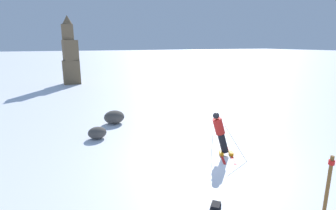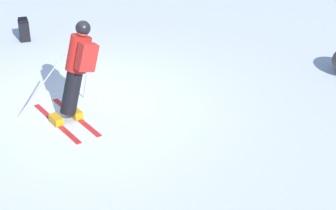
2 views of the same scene
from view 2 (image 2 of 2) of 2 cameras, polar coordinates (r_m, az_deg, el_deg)
The scene contains 3 objects.
ground_plane at distance 10.00m, azimuth -7.84°, elevation 0.28°, with size 300.00×300.00×0.00m, color white.
skier at distance 9.17m, azimuth -9.24°, elevation 3.84°, with size 1.38×1.62×1.68m.
spare_backpack at distance 12.96m, azimuth -14.41°, elevation 7.42°, with size 0.37×0.37×0.50m.
Camera 2 is at (7.19, 5.22, 4.60)m, focal length 60.00 mm.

